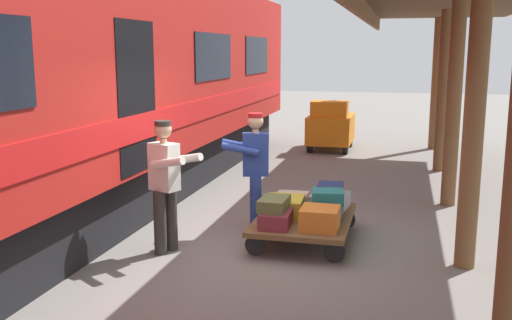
% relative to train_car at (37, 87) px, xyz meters
% --- Properties ---
extents(ground_plane, '(60.00, 60.00, 0.00)m').
position_rel_train_car_xyz_m(ground_plane, '(-3.27, 0.00, -2.06)').
color(ground_plane, slate).
extents(train_car, '(3.03, 18.34, 4.00)m').
position_rel_train_car_xyz_m(train_car, '(0.00, 0.00, 0.00)').
color(train_car, '#B21E19').
rests_on(train_car, ground_plane).
extents(luggage_cart, '(1.27, 1.79, 0.34)m').
position_rel_train_car_xyz_m(luggage_cart, '(-3.67, -0.48, -1.77)').
color(luggage_cart, brown).
rests_on(luggage_cart, ground_plane).
extents(suitcase_slate_roller, '(0.44, 0.62, 0.21)m').
position_rel_train_car_xyz_m(suitcase_slate_roller, '(-3.95, -0.48, -1.62)').
color(suitcase_slate_roller, '#4C515B').
rests_on(suitcase_slate_roller, luggage_cart).
extents(suitcase_burgundy_valise, '(0.41, 0.62, 0.20)m').
position_rel_train_car_xyz_m(suitcase_burgundy_valise, '(-3.39, 0.01, -1.62)').
color(suitcase_burgundy_valise, maroon).
rests_on(suitcase_burgundy_valise, luggage_cart).
extents(suitcase_yellow_case, '(0.55, 0.60, 0.25)m').
position_rel_train_car_xyz_m(suitcase_yellow_case, '(-3.39, -0.48, -1.60)').
color(suitcase_yellow_case, gold).
rests_on(suitcase_yellow_case, luggage_cart).
extents(suitcase_gray_aluminum, '(0.55, 0.63, 0.22)m').
position_rel_train_car_xyz_m(suitcase_gray_aluminum, '(-3.95, -0.97, -1.61)').
color(suitcase_gray_aluminum, '#9EA0A5').
rests_on(suitcase_gray_aluminum, luggage_cart).
extents(suitcase_orange_carryall, '(0.47, 0.49, 0.27)m').
position_rel_train_car_xyz_m(suitcase_orange_carryall, '(-3.95, 0.01, -1.58)').
color(suitcase_orange_carryall, '#CC6B23').
rests_on(suitcase_orange_carryall, luggage_cart).
extents(suitcase_cream_canvas, '(0.47, 0.61, 0.16)m').
position_rel_train_car_xyz_m(suitcase_cream_canvas, '(-3.39, -0.97, -1.64)').
color(suitcase_cream_canvas, beige).
rests_on(suitcase_cream_canvas, luggage_cart).
extents(suitcase_olive_duffel, '(0.35, 0.52, 0.16)m').
position_rel_train_car_xyz_m(suitcase_olive_duffel, '(-3.35, -0.02, -1.44)').
color(suitcase_olive_duffel, brown).
rests_on(suitcase_olive_duffel, suitcase_burgundy_valise).
extents(suitcase_navy_fabric, '(0.36, 0.43, 0.15)m').
position_rel_train_car_xyz_m(suitcase_navy_fabric, '(-3.96, -0.95, -1.43)').
color(suitcase_navy_fabric, navy).
rests_on(suitcase_navy_fabric, suitcase_gray_aluminum).
extents(suitcase_teal_softside, '(0.47, 0.43, 0.17)m').
position_rel_train_car_xyz_m(suitcase_teal_softside, '(-3.98, -0.51, -1.43)').
color(suitcase_teal_softside, '#1E666B').
rests_on(suitcase_teal_softside, suitcase_slate_roller).
extents(porter_in_overalls, '(0.73, 0.55, 1.70)m').
position_rel_train_car_xyz_m(porter_in_overalls, '(-2.90, -0.75, -1.14)').
color(porter_in_overalls, navy).
rests_on(porter_in_overalls, ground_plane).
extents(porter_by_door, '(0.74, 0.59, 1.70)m').
position_rel_train_car_xyz_m(porter_by_door, '(-2.04, 0.40, -1.14)').
color(porter_by_door, '#332D28').
rests_on(porter_by_door, ground_plane).
extents(baggage_tug, '(1.11, 1.70, 1.30)m').
position_rel_train_car_xyz_m(baggage_tug, '(-3.09, -7.98, -1.43)').
color(baggage_tug, orange).
rests_on(baggage_tug, ground_plane).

